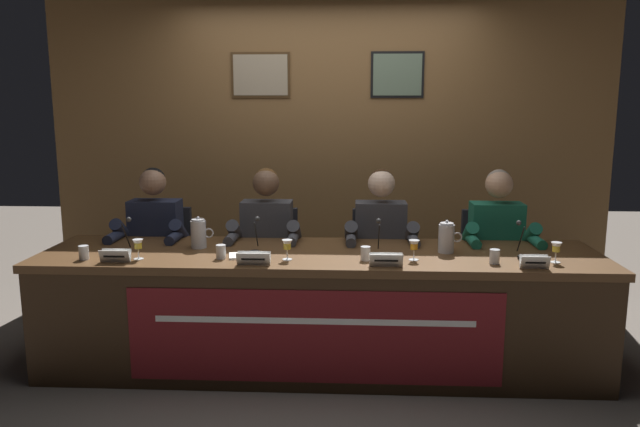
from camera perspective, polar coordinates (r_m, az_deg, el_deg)
ground_plane at (r=4.14m, az=0.00°, el=-13.89°), size 12.00×12.00×0.00m
wall_back_panelled at (r=5.27m, az=0.82°, el=6.02°), size 4.76×0.14×2.60m
conference_table at (r=3.84m, az=-0.10°, el=-7.46°), size 3.56×0.86×0.76m
chair_far_left at (r=4.77m, az=-14.51°, el=-5.19°), size 0.44×0.45×0.92m
panelist_far_left at (r=4.52m, az=-15.42°, el=-2.46°), size 0.51×0.48×1.24m
nameplate_far_left at (r=3.83m, az=-18.65°, el=-3.77°), size 0.18×0.06×0.08m
juice_glass_far_left at (r=3.86m, az=-16.69°, el=-2.89°), size 0.06×0.06×0.12m
water_cup_far_left at (r=3.97m, az=-21.27°, el=-3.49°), size 0.06×0.06×0.08m
microphone_far_left at (r=4.04m, az=-17.80°, el=-2.52°), size 0.06×0.17×0.22m
chair_center_left at (r=4.60m, az=-4.72°, el=-5.48°), size 0.44×0.45×0.92m
panelist_center_left at (r=4.34m, az=-5.12°, el=-2.66°), size 0.51×0.48×1.24m
nameplate_center_left at (r=3.59m, az=-6.25°, el=-4.22°), size 0.20×0.06×0.08m
juice_glass_center_left at (r=3.69m, az=-3.10°, el=-3.05°), size 0.06×0.06×0.12m
water_cup_center_left at (r=3.77m, az=-9.28°, el=-3.62°), size 0.06×0.06×0.08m
microphone_center_left at (r=3.89m, az=-6.05°, el=-2.56°), size 0.06×0.17×0.22m
chair_center_right at (r=4.56m, az=5.54°, el=-5.61°), size 0.44×0.45×0.92m
panelist_center_right at (r=4.30m, az=5.72°, el=-2.78°), size 0.51×0.48×1.24m
nameplate_center_right at (r=3.56m, az=6.21°, el=-4.35°), size 0.19×0.06×0.08m
juice_glass_center_right at (r=3.72m, az=8.81°, el=-3.06°), size 0.06×0.06×0.12m
water_cup_center_right at (r=3.69m, az=4.29°, el=-3.82°), size 0.06×0.06×0.08m
microphone_center_right at (r=3.82m, az=5.54°, el=-2.79°), size 0.06×0.17×0.22m
chair_far_right at (r=4.68m, az=15.62°, el=-5.57°), size 0.44×0.45×0.92m
panelist_far_right at (r=4.42m, az=16.36°, el=-2.80°), size 0.51×0.48×1.24m
nameplate_far_right at (r=3.71m, az=19.48°, el=-4.30°), size 0.16×0.06×0.08m
juice_glass_far_right at (r=3.88m, az=21.26°, el=-3.08°), size 0.06×0.06×0.12m
water_cup_far_right at (r=3.75m, az=16.05°, el=-3.96°), size 0.06×0.06×0.08m
microphone_far_right at (r=3.94m, az=18.35°, el=-2.88°), size 0.06×0.17×0.22m
water_pitcher_left_side at (r=4.06m, az=-11.30°, el=-1.86°), size 0.15×0.10×0.21m
water_pitcher_right_side at (r=3.94m, az=11.77°, el=-2.25°), size 0.15×0.10×0.21m
document_stack_center_left at (r=3.80m, az=-6.93°, el=-3.93°), size 0.24×0.19×0.01m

